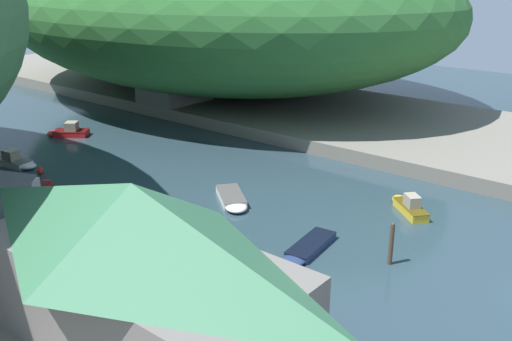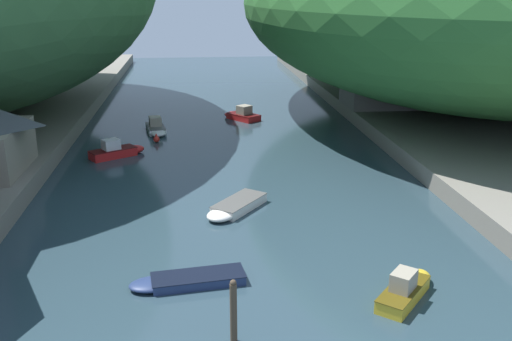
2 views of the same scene
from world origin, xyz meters
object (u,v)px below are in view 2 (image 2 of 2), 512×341
Objects in this scene: right_bank_cottage at (382,85)px; channel_buoy_near at (156,139)px; boat_navy_launch at (407,288)px; boat_cabin_cruiser at (156,128)px; boat_far_upstream at (234,207)px; boat_red_skiff at (241,115)px; boat_small_dinghy at (184,280)px; boat_mid_channel at (118,151)px.

right_bank_cottage is 22.59m from channel_buoy_near.
channel_buoy_near is at bearing 155.30° from boat_navy_launch.
boat_cabin_cruiser is 3.33m from channel_buoy_near.
right_bank_cottage reaches higher than boat_far_upstream.
boat_red_skiff is at bearing 137.82° from boat_navy_launch.
boat_far_upstream is 8.58m from boat_small_dinghy.
boat_far_upstream is 5.86× the size of channel_buoy_near.
channel_buoy_near is at bearing -161.93° from right_bank_cottage.
channel_buoy_near is (-21.30, -6.95, -2.90)m from right_bank_cottage.
boat_mid_channel is at bearing -19.07° from boat_far_upstream.
boat_red_skiff reaches higher than boat_small_dinghy.
right_bank_cottage is 34.40m from boat_navy_launch.
boat_navy_launch is 9.46m from boat_small_dinghy.
right_bank_cottage reaches higher than channel_buoy_near.
boat_small_dinghy is at bearing -151.31° from boat_navy_launch.
boat_red_skiff is 32.17m from boat_small_dinghy.
boat_far_upstream is 1.05× the size of boat_cabin_cruiser.
boat_cabin_cruiser is at bearing -170.41° from right_bank_cottage.
boat_cabin_cruiser is at bearing 153.13° from boat_navy_launch.
channel_buoy_near is at bearing -0.92° from boat_small_dinghy.
boat_red_skiff is at bearing 176.48° from right_bank_cottage.
boat_cabin_cruiser is at bearing -1.24° from boat_small_dinghy.
right_bank_cottage reaches higher than boat_cabin_cruiser.
boat_far_upstream is at bearing 95.84° from boat_cabin_cruiser.
right_bank_cottage is 1.70× the size of boat_cabin_cruiser.
boat_small_dinghy is at bearing 85.61° from boat_cabin_cruiser.
boat_mid_channel is (-2.48, -7.06, 0.04)m from boat_cabin_cruiser.
boat_far_upstream is 1.20× the size of boat_navy_launch.
boat_navy_launch is 31.64m from boat_cabin_cruiser.
boat_cabin_cruiser is (-11.94, 29.30, -0.02)m from boat_navy_launch.
right_bank_cottage is 1.45× the size of boat_small_dinghy.
boat_red_skiff is (-13.61, 0.84, -2.79)m from right_bank_cottage.
boat_cabin_cruiser is at bearing 128.62° from boat_mid_channel.
right_bank_cottage is 36.30m from boat_small_dinghy.
channel_buoy_near is (2.67, 3.74, -0.13)m from boat_mid_channel.
boat_mid_channel is 0.84× the size of boat_small_dinghy.
boat_small_dinghy is (-18.79, -30.92, -3.00)m from right_bank_cottage.
boat_red_skiff is 5.25× the size of channel_buoy_near.
boat_cabin_cruiser is 5.57× the size of channel_buoy_near.
boat_navy_launch is 34.01m from boat_red_skiff.
right_bank_cottage is at bearing -41.83° from boat_red_skiff.
boat_red_skiff is 15.49m from boat_mid_channel.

